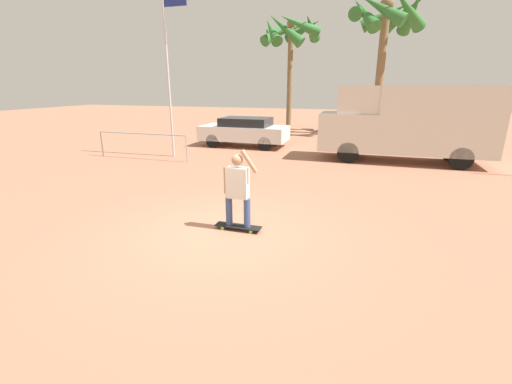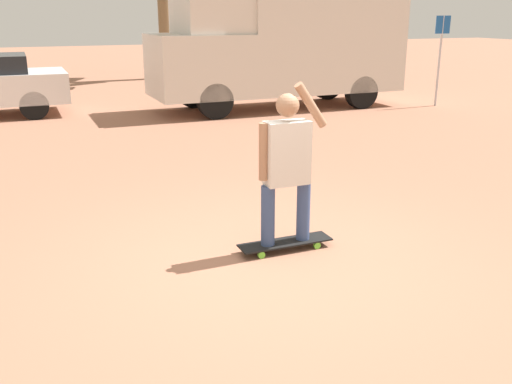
% 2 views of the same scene
% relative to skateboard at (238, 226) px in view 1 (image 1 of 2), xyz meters
% --- Properties ---
extents(ground_plane, '(80.00, 80.00, 0.00)m').
position_rel_skateboard_xyz_m(ground_plane, '(-0.30, -0.23, -0.08)').
color(ground_plane, '#A36B51').
extents(skateboard, '(0.99, 0.25, 0.09)m').
position_rel_skateboard_xyz_m(skateboard, '(0.00, 0.00, 0.00)').
color(skateboard, black).
rests_on(skateboard, ground_plane).
extents(person_skateboarder, '(0.73, 0.23, 1.64)m').
position_rel_skateboard_xyz_m(person_skateboarder, '(-0.00, -0.00, 0.89)').
color(person_skateboarder, '#384C7A').
rests_on(person_skateboarder, skateboard).
extents(camper_van, '(6.35, 2.05, 2.92)m').
position_rel_skateboard_xyz_m(camper_van, '(3.90, 8.41, 1.52)').
color(camper_van, black).
rests_on(camper_van, ground_plane).
extents(parked_car_white, '(4.28, 1.90, 1.42)m').
position_rel_skateboard_xyz_m(parked_car_white, '(-3.37, 9.90, 0.69)').
color(parked_car_white, black).
rests_on(parked_car_white, ground_plane).
extents(palm_tree_near_van, '(4.49, 4.48, 7.93)m').
position_rel_skateboard_xyz_m(palm_tree_near_van, '(2.95, 16.29, 6.44)').
color(palm_tree_near_van, brown).
rests_on(palm_tree_near_van, ground_plane).
extents(palm_tree_center_background, '(4.39, 4.48, 7.59)m').
position_rel_skateboard_xyz_m(palm_tree_center_background, '(-3.11, 18.66, 6.29)').
color(palm_tree_center_background, brown).
rests_on(palm_tree_center_background, ground_plane).
extents(flagpole, '(1.06, 0.12, 6.70)m').
position_rel_skateboard_xyz_m(flagpole, '(-5.33, 6.56, 3.83)').
color(flagpole, '#B7B7BC').
rests_on(flagpole, ground_plane).
extents(plaza_railing_segment, '(4.13, 0.05, 1.08)m').
position_rel_skateboard_xyz_m(plaza_railing_segment, '(-6.33, 5.67, 0.83)').
color(plaza_railing_segment, '#99999E').
rests_on(plaza_railing_segment, ground_plane).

